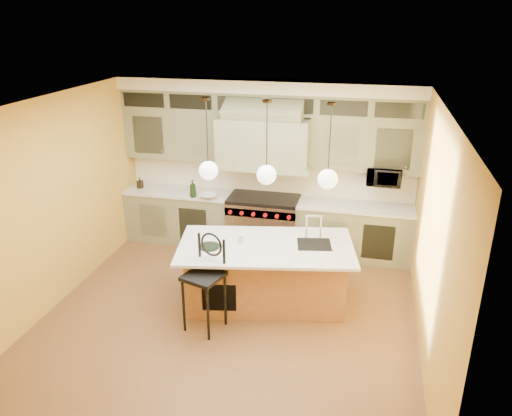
% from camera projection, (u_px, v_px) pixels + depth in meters
% --- Properties ---
extents(floor, '(5.00, 5.00, 0.00)m').
position_uv_depth(floor, '(231.00, 314.00, 6.92)').
color(floor, brown).
rests_on(floor, ground).
extents(ceiling, '(5.00, 5.00, 0.00)m').
position_uv_depth(ceiling, '(226.00, 104.00, 5.85)').
color(ceiling, white).
rests_on(ceiling, wall_back).
extents(wall_back, '(5.00, 0.00, 5.00)m').
position_uv_depth(wall_back, '(268.00, 164.00, 8.65)').
color(wall_back, gold).
rests_on(wall_back, ground).
extents(wall_front, '(5.00, 0.00, 5.00)m').
position_uv_depth(wall_front, '(145.00, 332.00, 4.12)').
color(wall_front, gold).
rests_on(wall_front, ground).
extents(wall_left, '(0.00, 5.00, 5.00)m').
position_uv_depth(wall_left, '(55.00, 202.00, 6.91)').
color(wall_left, gold).
rests_on(wall_left, ground).
extents(wall_right, '(0.00, 5.00, 5.00)m').
position_uv_depth(wall_right, '(433.00, 237.00, 5.86)').
color(wall_right, gold).
rests_on(wall_right, ground).
extents(back_cabinetry, '(5.00, 0.77, 2.90)m').
position_uv_depth(back_cabinetry, '(265.00, 169.00, 8.42)').
color(back_cabinetry, gray).
rests_on(back_cabinetry, floor).
extents(range, '(1.20, 0.74, 0.96)m').
position_uv_depth(range, '(264.00, 223.00, 8.68)').
color(range, silver).
rests_on(range, floor).
extents(kitchen_island, '(2.60, 1.70, 1.35)m').
position_uv_depth(kitchen_island, '(266.00, 272.00, 7.07)').
color(kitchen_island, brown).
rests_on(kitchen_island, floor).
extents(counter_stool, '(0.57, 0.57, 1.30)m').
position_uv_depth(counter_stool, '(205.00, 276.00, 6.39)').
color(counter_stool, black).
rests_on(counter_stool, floor).
extents(microwave, '(0.54, 0.37, 0.30)m').
position_uv_depth(microwave, '(384.00, 176.00, 8.01)').
color(microwave, black).
rests_on(microwave, back_cabinetry).
extents(oil_bottle_a, '(0.13, 0.14, 0.30)m').
position_uv_depth(oil_bottle_a, '(193.00, 189.00, 8.51)').
color(oil_bottle_a, black).
rests_on(oil_bottle_a, back_cabinetry).
extents(oil_bottle_b, '(0.10, 0.10, 0.20)m').
position_uv_depth(oil_bottle_b, '(140.00, 183.00, 8.97)').
color(oil_bottle_b, black).
rests_on(oil_bottle_b, back_cabinetry).
extents(fruit_bowl, '(0.32, 0.32, 0.08)m').
position_uv_depth(fruit_bowl, '(209.00, 196.00, 8.50)').
color(fruit_bowl, silver).
rests_on(fruit_bowl, back_cabinetry).
extents(cup, '(0.10, 0.10, 0.08)m').
position_uv_depth(cup, '(241.00, 240.00, 6.92)').
color(cup, beige).
rests_on(cup, kitchen_island).
extents(pendant_left, '(0.26, 0.26, 1.11)m').
position_uv_depth(pendant_left, '(208.00, 169.00, 6.69)').
color(pendant_left, '#2D2319').
rests_on(pendant_left, ceiling).
extents(pendant_center, '(0.26, 0.26, 1.11)m').
position_uv_depth(pendant_center, '(267.00, 173.00, 6.53)').
color(pendant_center, '#2D2319').
rests_on(pendant_center, ceiling).
extents(pendant_right, '(0.26, 0.26, 1.11)m').
position_uv_depth(pendant_right, '(328.00, 177.00, 6.36)').
color(pendant_right, '#2D2319').
rests_on(pendant_right, ceiling).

